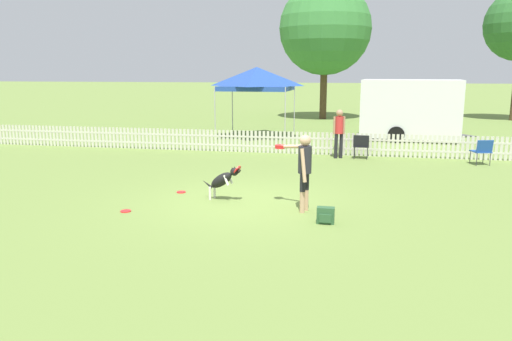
# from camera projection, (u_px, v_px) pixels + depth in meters

# --- Properties ---
(ground_plane) EXTENTS (240.00, 240.00, 0.00)m
(ground_plane) POSITION_uv_depth(u_px,v_px,m) (246.00, 202.00, 11.32)
(ground_plane) COLOR olive
(handler_person) EXTENTS (0.88, 0.85, 1.63)m
(handler_person) POSITION_uv_depth(u_px,v_px,m) (303.00, 164.00, 10.40)
(handler_person) COLOR tan
(handler_person) RESTS_ON ground_plane
(leaping_dog) EXTENTS (1.03, 0.47, 0.85)m
(leaping_dog) POSITION_uv_depth(u_px,v_px,m) (223.00, 179.00, 11.39)
(leaping_dog) COLOR black
(leaping_dog) RESTS_ON ground_plane
(frisbee_near_handler) EXTENTS (0.22, 0.22, 0.02)m
(frisbee_near_handler) POSITION_uv_depth(u_px,v_px,m) (181.00, 192.00, 12.22)
(frisbee_near_handler) COLOR red
(frisbee_near_handler) RESTS_ON ground_plane
(frisbee_near_dog) EXTENTS (0.22, 0.22, 0.02)m
(frisbee_near_dog) POSITION_uv_depth(u_px,v_px,m) (126.00, 211.00, 10.56)
(frisbee_near_dog) COLOR red
(frisbee_near_dog) RESTS_ON ground_plane
(backpack_on_grass) EXTENTS (0.34, 0.22, 0.32)m
(backpack_on_grass) POSITION_uv_depth(u_px,v_px,m) (326.00, 215.00, 9.72)
(backpack_on_grass) COLOR #2D5633
(backpack_on_grass) RESTS_ON ground_plane
(picket_fence) EXTENTS (24.69, 0.04, 0.80)m
(picket_fence) POSITION_uv_depth(u_px,v_px,m) (289.00, 143.00, 17.94)
(picket_fence) COLOR beige
(picket_fence) RESTS_ON ground_plane
(folding_chair_blue_left) EXTENTS (0.54, 0.55, 0.82)m
(folding_chair_blue_left) POSITION_uv_depth(u_px,v_px,m) (361.00, 145.00, 16.84)
(folding_chair_blue_left) COLOR #333338
(folding_chair_blue_left) RESTS_ON ground_plane
(folding_chair_center) EXTENTS (0.63, 0.64, 0.82)m
(folding_chair_center) POSITION_uv_depth(u_px,v_px,m) (482.00, 150.00, 15.71)
(folding_chair_center) COLOR #333338
(folding_chair_center) RESTS_ON ground_plane
(canopy_tent_main) EXTENTS (3.01, 3.01, 3.11)m
(canopy_tent_main) POSITION_uv_depth(u_px,v_px,m) (257.00, 79.00, 21.74)
(canopy_tent_main) COLOR #B2B2B2
(canopy_tent_main) RESTS_ON ground_plane
(spectator_standing) EXTENTS (0.39, 0.27, 1.66)m
(spectator_standing) POSITION_uv_depth(u_px,v_px,m) (339.00, 129.00, 16.87)
(spectator_standing) COLOR black
(spectator_standing) RESTS_ON ground_plane
(equipment_trailer) EXTENTS (4.94, 2.56, 2.57)m
(equipment_trailer) POSITION_uv_depth(u_px,v_px,m) (410.00, 109.00, 21.34)
(equipment_trailer) COLOR white
(equipment_trailer) RESTS_ON ground_plane
(tree_right_grove) EXTENTS (5.56, 5.56, 8.23)m
(tree_right_grove) POSITION_uv_depth(u_px,v_px,m) (325.00, 29.00, 30.14)
(tree_right_grove) COLOR #4C3823
(tree_right_grove) RESTS_ON ground_plane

